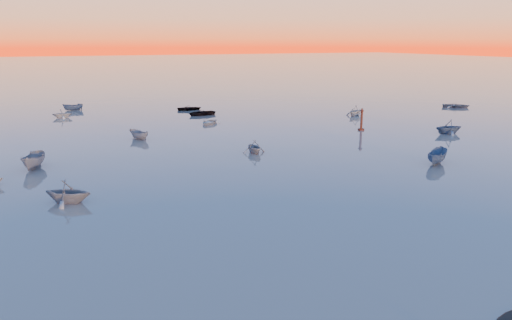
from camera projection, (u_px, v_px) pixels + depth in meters
ground at (110, 97)px, 109.71m from camera, size 600.00×600.00×0.00m
moored_fleet at (160, 132)px, 67.93m from camera, size 124.00×58.00×1.20m
boat_near_center at (436, 164)px, 50.61m from camera, size 3.74×4.42×1.43m
boat_near_right at (254, 153)px, 55.45m from camera, size 3.28×1.58×1.13m
channel_marker at (361, 121)px, 69.05m from camera, size 0.91×0.91×3.22m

